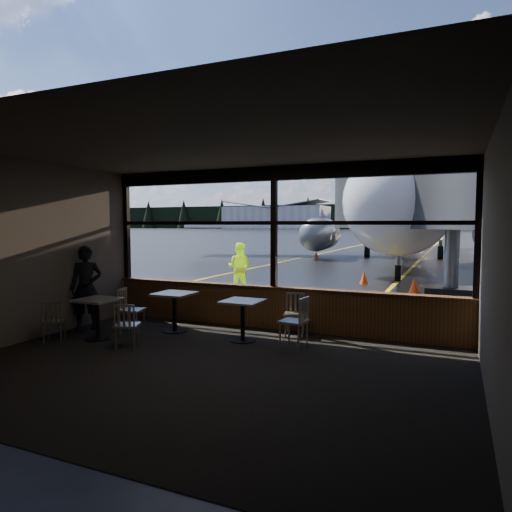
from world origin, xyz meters
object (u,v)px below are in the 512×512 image
Objects in this scene: cafe_table_mid at (175,312)px; chair_near_e at (294,322)px; chair_near_n at (295,315)px; chair_mid_s at (127,326)px; chair_left_s at (54,321)px; cafe_table_near at (243,321)px; ground_crew at (239,267)px; cafe_table_left at (98,319)px; chair_mid_w at (132,311)px; jet_bridge at (457,220)px; passenger at (86,288)px; cone_wing at (316,255)px; airliner at (404,172)px; cone_extra at (414,287)px; cone_nose at (364,278)px.

chair_near_e is (2.70, -0.15, 0.06)m from cafe_table_mid.
cafe_table_mid is 0.96× the size of chair_near_n.
chair_left_s is (-1.63, -0.17, -0.02)m from chair_mid_s.
ground_crew is at bearing 116.46° from cafe_table_near.
cafe_table_left is (-1.03, -1.14, -0.01)m from cafe_table_mid.
cafe_table_left is 0.85× the size of chair_near_e.
chair_near_e is 3.46m from chair_mid_w.
cafe_table_near is at bearing 20.80° from cafe_table_left.
passenger is (-7.30, -7.16, -1.50)m from jet_bridge.
chair_mid_w reaches higher than cone_wing.
ground_crew is at bearing -66.76° from chair_near_n.
airliner reaches higher than ground_crew.
cone_extra is at bearing 70.79° from cafe_table_near.
ground_crew is (-3.42, -17.52, -4.82)m from airliner.
airliner is at bearing 8.13° from chair_near_e.
cafe_table_left is at bearing -132.09° from cafe_table_mid.
cone_nose is at bearing 138.67° from jet_bridge.
chair_mid_s reaches higher than chair_left_s.
cafe_table_mid is at bearing -81.52° from cone_wing.
airliner is at bearing 48.10° from chair_left_s.
ground_crew is at bearing 170.10° from chair_mid_w.
chair_mid_s is 0.89× the size of chair_mid_w.
cafe_table_left is at bearing -107.07° from cone_nose.
airliner is 45.77× the size of cafe_table_near.
chair_mid_w is (-2.40, -0.33, 0.07)m from cafe_table_near.
airliner is 20.36× the size of passenger.
airliner is 42.42× the size of chair_near_n.
ground_crew is 5.68m from cone_extra.
chair_near_e is (3.73, 0.99, 0.07)m from cafe_table_left.
chair_near_n is 0.91× the size of chair_mid_w.
chair_mid_s is at bearing -142.68° from cafe_table_near.
chair_near_n is at bearing 24.86° from chair_near_e.
cafe_table_left is 0.45× the size of passenger.
chair_near_n is (0.23, -22.47, -5.21)m from airliner.
passenger is at bearing 130.88° from chair_mid_s.
chair_mid_s is 1.79× the size of cone_nose.
ground_crew is at bearing 91.75° from cafe_table_left.
cone_wing is at bearing -88.04° from chair_near_n.
chair_left_s reaches higher than cone_nose.
jet_bridge is 13.21× the size of cafe_table_mid.
jet_bridge is 9.94m from chair_mid_s.
chair_mid_w is 0.53× the size of passenger.
jet_bridge is at bearing 50.41° from cafe_table_left.
chair_mid_s is at bearing -26.98° from chair_left_s.
chair_mid_s is 7.22m from ground_crew.
cafe_table_left is at bearing 140.48° from chair_mid_s.
chair_left_s is 11.71m from cone_nose.
chair_near_n is 6.73m from cone_extra.
passenger is at bearing -86.58° from cone_wing.
ground_crew is (0.66, 6.21, -0.08)m from passenger.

